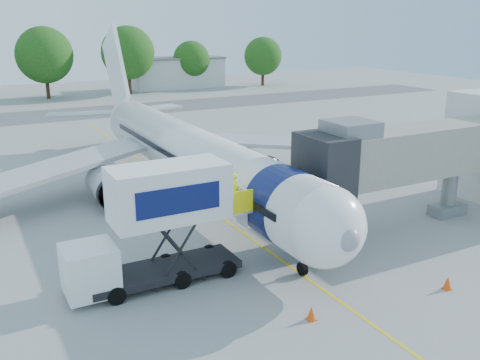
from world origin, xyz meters
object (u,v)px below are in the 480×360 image
aircraft (189,154)px  catering_hiloader (156,227)px  jet_bridge (398,155)px  ground_tug (468,332)px

aircraft → catering_hiloader: bearing=-119.4°
aircraft → catering_hiloader: size_ratio=4.44×
catering_hiloader → jet_bridge: bearing=0.0°
aircraft → catering_hiloader: aircraft is taller
jet_bridge → ground_tug: (-6.03, -10.22, -3.66)m
aircraft → jet_bridge: (7.99, -11.12, 1.39)m
jet_bridge → aircraft: bearing=125.7°
jet_bridge → ground_tug: size_ratio=3.92×
catering_hiloader → ground_tug: catering_hiloader is taller
jet_bridge → catering_hiloader: size_ratio=1.64×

